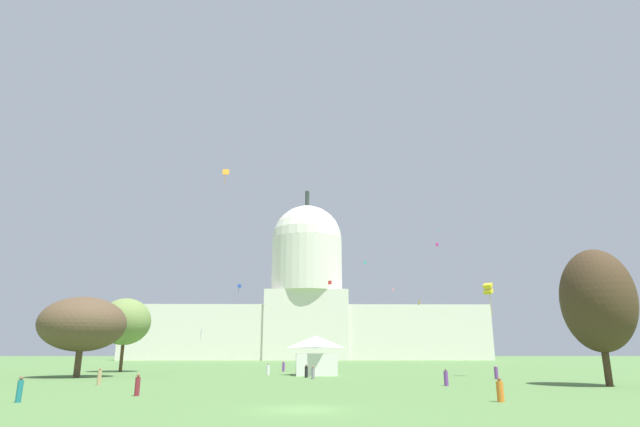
{
  "coord_description": "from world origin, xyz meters",
  "views": [
    {
      "loc": [
        0.49,
        -30.5,
        3.11
      ],
      "look_at": [
        1.93,
        61.24,
        28.13
      ],
      "focal_mm": 28.59,
      "sensor_mm": 36.0,
      "label": 1
    }
  ],
  "objects_px": {
    "person_purple_mid_center": "(496,373)",
    "kite_red_mid": "(330,283)",
    "kite_yellow_low": "(488,289)",
    "person_grey_edge_east": "(313,373)",
    "person_orange_lawn_far_left": "(500,391)",
    "kite_magenta_mid": "(437,245)",
    "person_white_mid_left": "(268,370)",
    "person_tan_front_right": "(99,377)",
    "kite_pink_mid": "(393,290)",
    "kite_cyan_mid": "(438,232)",
    "kite_white_low": "(201,332)",
    "kite_orange_mid": "(226,173)",
    "tree_west_near": "(83,324)",
    "kite_blue_mid": "(239,286)",
    "event_tent": "(316,356)",
    "tree_east_near": "(598,300)",
    "tree_west_mid": "(125,322)",
    "person_purple_near_tree_west": "(284,367)",
    "person_purple_back_right": "(446,378)",
    "person_red_near_tree_east": "(331,367)",
    "kite_turquoise_mid": "(365,262)",
    "person_teal_lawn_far_right": "(20,390)",
    "capitol_building": "(307,304)",
    "person_black_edge_west": "(306,372)",
    "person_maroon_back_center": "(137,386)"
  },
  "relations": [
    {
      "from": "person_teal_lawn_far_right",
      "to": "kite_cyan_mid",
      "type": "bearing_deg",
      "value": -159.6
    },
    {
      "from": "capitol_building",
      "to": "tree_west_mid",
      "type": "xyz_separation_m",
      "value": [
        -28.73,
        -126.51,
        -14.53
      ]
    },
    {
      "from": "person_maroon_back_center",
      "to": "kite_white_low",
      "type": "height_order",
      "value": "kite_white_low"
    },
    {
      "from": "person_maroon_back_center",
      "to": "capitol_building",
      "type": "bearing_deg",
      "value": 90.88
    },
    {
      "from": "person_black_edge_west",
      "to": "person_orange_lawn_far_left",
      "type": "height_order",
      "value": "person_black_edge_west"
    },
    {
      "from": "tree_west_near",
      "to": "kite_blue_mid",
      "type": "distance_m",
      "value": 64.77
    },
    {
      "from": "person_grey_edge_east",
      "to": "person_black_edge_west",
      "type": "bearing_deg",
      "value": -143.97
    },
    {
      "from": "tree_west_near",
      "to": "person_teal_lawn_far_right",
      "type": "bearing_deg",
      "value": -71.61
    },
    {
      "from": "person_white_mid_left",
      "to": "kite_red_mid",
      "type": "bearing_deg",
      "value": -158.78
    },
    {
      "from": "person_red_near_tree_east",
      "to": "kite_turquoise_mid",
      "type": "bearing_deg",
      "value": 66.83
    },
    {
      "from": "kite_white_low",
      "to": "kite_orange_mid",
      "type": "bearing_deg",
      "value": -143.72
    },
    {
      "from": "person_purple_mid_center",
      "to": "kite_yellow_low",
      "type": "height_order",
      "value": "kite_yellow_low"
    },
    {
      "from": "capitol_building",
      "to": "person_white_mid_left",
      "type": "xyz_separation_m",
      "value": [
        -3.86,
        -138.61,
        -21.8
      ]
    },
    {
      "from": "event_tent",
      "to": "kite_white_low",
      "type": "bearing_deg",
      "value": 110.72
    },
    {
      "from": "tree_west_near",
      "to": "kite_blue_mid",
      "type": "bearing_deg",
      "value": 79.79
    },
    {
      "from": "person_purple_mid_center",
      "to": "kite_blue_mid",
      "type": "relative_size",
      "value": 0.69
    },
    {
      "from": "tree_east_near",
      "to": "tree_west_mid",
      "type": "relative_size",
      "value": 1.11
    },
    {
      "from": "person_teal_lawn_far_right",
      "to": "kite_white_low",
      "type": "height_order",
      "value": "kite_white_low"
    },
    {
      "from": "kite_white_low",
      "to": "kite_yellow_low",
      "type": "height_order",
      "value": "kite_yellow_low"
    },
    {
      "from": "tree_west_mid",
      "to": "person_tan_front_right",
      "type": "height_order",
      "value": "tree_west_mid"
    },
    {
      "from": "person_tan_front_right",
      "to": "kite_pink_mid",
      "type": "xyz_separation_m",
      "value": [
        47.52,
        116.79,
        22.33
      ]
    },
    {
      "from": "kite_magenta_mid",
      "to": "person_white_mid_left",
      "type": "bearing_deg",
      "value": -118.25
    },
    {
      "from": "person_black_edge_west",
      "to": "kite_pink_mid",
      "type": "height_order",
      "value": "kite_pink_mid"
    },
    {
      "from": "kite_white_low",
      "to": "person_purple_mid_center",
      "type": "bearing_deg",
      "value": -125.55
    },
    {
      "from": "person_tan_front_right",
      "to": "person_white_mid_left",
      "type": "xyz_separation_m",
      "value": [
        14.59,
        22.09,
        -0.04
      ]
    },
    {
      "from": "tree_west_near",
      "to": "kite_pink_mid",
      "type": "bearing_deg",
      "value": 60.73
    },
    {
      "from": "person_purple_mid_center",
      "to": "kite_orange_mid",
      "type": "bearing_deg",
      "value": -121.7
    },
    {
      "from": "tree_west_near",
      "to": "kite_cyan_mid",
      "type": "relative_size",
      "value": 8.39
    },
    {
      "from": "kite_turquoise_mid",
      "to": "kite_orange_mid",
      "type": "distance_m",
      "value": 89.71
    },
    {
      "from": "person_purple_back_right",
      "to": "person_orange_lawn_far_left",
      "type": "distance_m",
      "value": 16.22
    },
    {
      "from": "person_purple_near_tree_west",
      "to": "kite_turquoise_mid",
      "type": "distance_m",
      "value": 82.91
    },
    {
      "from": "person_purple_mid_center",
      "to": "kite_red_mid",
      "type": "bearing_deg",
      "value": -174.45
    },
    {
      "from": "kite_red_mid",
      "to": "person_white_mid_left",
      "type": "bearing_deg",
      "value": -31.99
    },
    {
      "from": "capitol_building",
      "to": "person_purple_near_tree_west",
      "type": "bearing_deg",
      "value": -91.12
    },
    {
      "from": "person_maroon_back_center",
      "to": "tree_west_mid",
      "type": "bearing_deg",
      "value": 115.55
    },
    {
      "from": "tree_west_mid",
      "to": "person_tan_front_right",
      "type": "bearing_deg",
      "value": -73.27
    },
    {
      "from": "person_grey_edge_east",
      "to": "person_red_near_tree_east",
      "type": "distance_m",
      "value": 25.49
    },
    {
      "from": "person_grey_edge_east",
      "to": "kite_cyan_mid",
      "type": "bearing_deg",
      "value": 174.65
    },
    {
      "from": "person_grey_edge_east",
      "to": "kite_yellow_low",
      "type": "height_order",
      "value": "kite_yellow_low"
    },
    {
      "from": "person_tan_front_right",
      "to": "kite_cyan_mid",
      "type": "height_order",
      "value": "kite_cyan_mid"
    },
    {
      "from": "person_grey_edge_east",
      "to": "person_orange_lawn_far_left",
      "type": "xyz_separation_m",
      "value": [
        12.05,
        -29.13,
        -0.01
      ]
    },
    {
      "from": "person_red_near_tree_east",
      "to": "kite_turquoise_mid",
      "type": "relative_size",
      "value": 1.83
    },
    {
      "from": "person_orange_lawn_far_left",
      "to": "kite_orange_mid",
      "type": "distance_m",
      "value": 59.17
    },
    {
      "from": "tree_west_near",
      "to": "person_red_near_tree_east",
      "type": "xyz_separation_m",
      "value": [
        33.13,
        20.99,
        -5.85
      ]
    },
    {
      "from": "event_tent",
      "to": "kite_magenta_mid",
      "type": "xyz_separation_m",
      "value": [
        31.08,
        51.62,
        26.79
      ]
    },
    {
      "from": "person_grey_edge_east",
      "to": "person_tan_front_right",
      "type": "distance_m",
      "value": 23.78
    },
    {
      "from": "person_grey_edge_east",
      "to": "person_white_mid_left",
      "type": "distance_m",
      "value": 12.36
    },
    {
      "from": "person_purple_near_tree_west",
      "to": "person_purple_back_right",
      "type": "xyz_separation_m",
      "value": [
        17.52,
        -37.27,
        -0.05
      ]
    },
    {
      "from": "kite_pink_mid",
      "to": "person_teal_lawn_far_right",
      "type": "bearing_deg",
      "value": -10.02
    },
    {
      "from": "person_white_mid_left",
      "to": "kite_blue_mid",
      "type": "bearing_deg",
      "value": -135.14
    }
  ]
}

